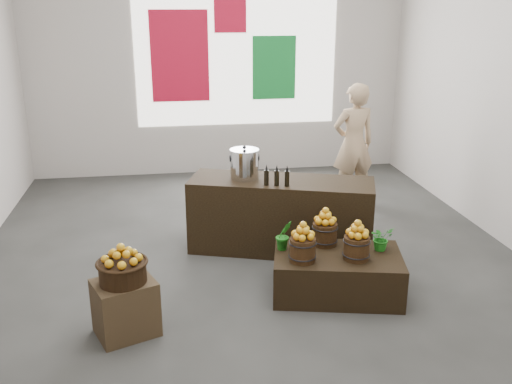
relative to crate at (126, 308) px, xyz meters
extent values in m
plane|color=#393937|center=(1.27, 1.31, -0.25)|extent=(7.00, 7.00, 0.00)
cube|color=#B4ADA6|center=(1.27, 4.81, 1.75)|extent=(6.00, 0.04, 4.00)
cube|color=white|center=(1.57, 4.79, 1.75)|extent=(3.20, 0.02, 2.40)
cube|color=#B50D29|center=(0.67, 4.78, 1.65)|extent=(0.90, 0.04, 1.40)
cube|color=#137B2E|center=(2.17, 4.78, 1.45)|extent=(0.70, 0.04, 1.00)
cube|color=#B50D29|center=(1.47, 4.78, 2.25)|extent=(0.50, 0.04, 0.50)
cube|color=#443420|center=(0.00, 0.00, 0.00)|extent=(0.61, 0.56, 0.49)
cylinder|color=black|center=(0.00, 0.00, 0.33)|extent=(0.39, 0.39, 0.18)
cube|color=black|center=(1.98, 0.40, -0.04)|extent=(1.35, 0.99, 0.42)
cylinder|color=#35220E|center=(1.61, 0.31, 0.29)|extent=(0.24, 0.24, 0.22)
cylinder|color=#35220E|center=(2.11, 0.28, 0.29)|extent=(0.24, 0.24, 0.22)
cylinder|color=#35220E|center=(1.91, 0.65, 0.29)|extent=(0.24, 0.24, 0.22)
imported|color=#186815|center=(2.42, 0.44, 0.29)|extent=(0.26, 0.24, 0.24)
imported|color=#186815|center=(1.49, 0.59, 0.32)|extent=(0.19, 0.17, 0.30)
cube|color=black|center=(1.65, 1.52, 0.17)|extent=(2.14, 1.26, 0.83)
cylinder|color=silver|center=(1.25, 1.65, 0.74)|extent=(0.31, 0.31, 0.31)
imported|color=tan|center=(2.96, 2.98, 0.60)|extent=(0.67, 0.49, 1.68)
camera|label=1|loc=(0.43, -4.39, 2.47)|focal=40.00mm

